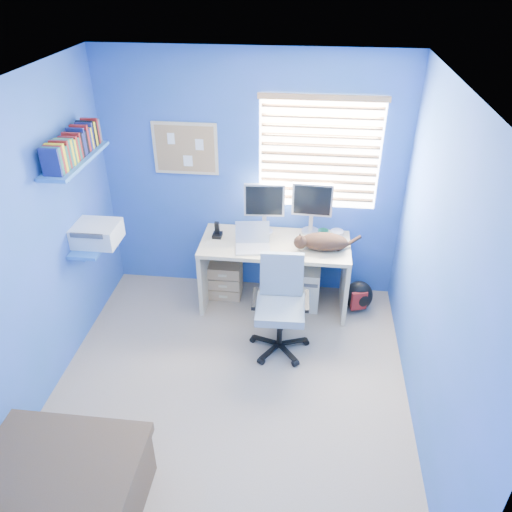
# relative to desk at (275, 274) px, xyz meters

# --- Properties ---
(floor) EXTENTS (3.00, 3.20, 0.00)m
(floor) POSITION_rel_desk_xyz_m (-0.27, -1.26, -0.37)
(floor) COLOR #A19282
(floor) RESTS_ON ground
(ceiling) EXTENTS (3.00, 3.20, 0.00)m
(ceiling) POSITION_rel_desk_xyz_m (-0.27, -1.26, 2.13)
(ceiling) COLOR white
(ceiling) RESTS_ON wall_back
(wall_back) EXTENTS (3.00, 0.01, 2.50)m
(wall_back) POSITION_rel_desk_xyz_m (-0.27, 0.34, 0.88)
(wall_back) COLOR #275EA5
(wall_back) RESTS_ON ground
(wall_front) EXTENTS (3.00, 0.01, 2.50)m
(wall_front) POSITION_rel_desk_xyz_m (-0.27, -2.86, 0.88)
(wall_front) COLOR #275EA5
(wall_front) RESTS_ON ground
(wall_left) EXTENTS (0.01, 3.20, 2.50)m
(wall_left) POSITION_rel_desk_xyz_m (-1.77, -1.26, 0.88)
(wall_left) COLOR #275EA5
(wall_left) RESTS_ON ground
(wall_right) EXTENTS (0.01, 3.20, 2.50)m
(wall_right) POSITION_rel_desk_xyz_m (1.23, -1.26, 0.88)
(wall_right) COLOR #275EA5
(wall_right) RESTS_ON ground
(desk) EXTENTS (1.47, 0.65, 0.74)m
(desk) POSITION_rel_desk_xyz_m (0.00, 0.00, 0.00)
(desk) COLOR tan
(desk) RESTS_ON floor
(laptop) EXTENTS (0.36, 0.31, 0.22)m
(laptop) POSITION_rel_desk_xyz_m (-0.21, -0.15, 0.48)
(laptop) COLOR silver
(laptop) RESTS_ON desk
(monitor_left) EXTENTS (0.41, 0.15, 0.54)m
(monitor_left) POSITION_rel_desk_xyz_m (-0.13, 0.20, 0.64)
(monitor_left) COLOR silver
(monitor_left) RESTS_ON desk
(monitor_right) EXTENTS (0.41, 0.14, 0.54)m
(monitor_right) POSITION_rel_desk_xyz_m (0.34, 0.26, 0.64)
(monitor_right) COLOR silver
(monitor_right) RESTS_ON desk
(phone) EXTENTS (0.09, 0.11, 0.17)m
(phone) POSITION_rel_desk_xyz_m (-0.59, 0.05, 0.45)
(phone) COLOR black
(phone) RESTS_ON desk
(mug) EXTENTS (0.10, 0.09, 0.10)m
(mug) POSITION_rel_desk_xyz_m (0.47, 0.13, 0.42)
(mug) COLOR #175946
(mug) RESTS_ON desk
(cd_spindle) EXTENTS (0.13, 0.13, 0.07)m
(cd_spindle) POSITION_rel_desk_xyz_m (0.60, 0.18, 0.41)
(cd_spindle) COLOR silver
(cd_spindle) RESTS_ON desk
(cat) EXTENTS (0.49, 0.34, 0.16)m
(cat) POSITION_rel_desk_xyz_m (0.48, -0.06, 0.45)
(cat) COLOR black
(cat) RESTS_ON desk
(tower_pc) EXTENTS (0.21, 0.45, 0.45)m
(tower_pc) POSITION_rel_desk_xyz_m (0.37, 0.07, -0.14)
(tower_pc) COLOR beige
(tower_pc) RESTS_ON floor
(drawer_boxes) EXTENTS (0.35, 0.28, 0.41)m
(drawer_boxes) POSITION_rel_desk_xyz_m (-0.54, 0.09, -0.17)
(drawer_boxes) COLOR tan
(drawer_boxes) RESTS_ON floor
(yellow_book) EXTENTS (0.03, 0.17, 0.24)m
(yellow_book) POSITION_rel_desk_xyz_m (0.23, -0.13, -0.25)
(yellow_book) COLOR yellow
(yellow_book) RESTS_ON floor
(backpack) EXTENTS (0.34, 0.30, 0.34)m
(backpack) POSITION_rel_desk_xyz_m (0.87, -0.01, -0.20)
(backpack) COLOR black
(backpack) RESTS_ON floor
(bed_corner) EXTENTS (0.98, 0.70, 0.47)m
(bed_corner) POSITION_rel_desk_xyz_m (-1.17, -2.42, -0.13)
(bed_corner) COLOR brown
(bed_corner) RESTS_ON floor
(office_chair) EXTENTS (0.55, 0.55, 0.91)m
(office_chair) POSITION_rel_desk_xyz_m (0.11, -0.66, -0.03)
(office_chair) COLOR black
(office_chair) RESTS_ON floor
(window_blinds) EXTENTS (1.15, 0.05, 1.10)m
(window_blinds) POSITION_rel_desk_xyz_m (0.38, 0.31, 1.18)
(window_blinds) COLOR white
(window_blinds) RESTS_ON ground
(corkboard) EXTENTS (0.64, 0.02, 0.52)m
(corkboard) POSITION_rel_desk_xyz_m (-0.92, 0.33, 1.18)
(corkboard) COLOR tan
(corkboard) RESTS_ON ground
(wall_shelves) EXTENTS (0.42, 0.90, 1.05)m
(wall_shelves) POSITION_rel_desk_xyz_m (-1.63, -0.51, 1.06)
(wall_shelves) COLOR blue
(wall_shelves) RESTS_ON ground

